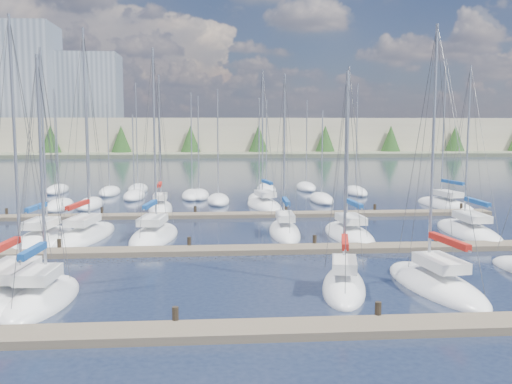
{
  "coord_description": "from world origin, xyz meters",
  "views": [
    {
      "loc": [
        -2.56,
        -18.59,
        7.78
      ],
      "look_at": [
        0.0,
        14.0,
        4.0
      ],
      "focal_mm": 40.0,
      "sensor_mm": 36.0,
      "label": 1
    }
  ],
  "objects": [
    {
      "name": "sailboat_m",
      "position": [
        15.98,
        20.72,
        0.17
      ],
      "size": [
        3.01,
        9.34,
        12.85
      ],
      "rotation": [
        0.0,
        0.0,
        -0.01
      ],
      "color": "white",
      "rests_on": "ground"
    },
    {
      "name": "sailboat_n",
      "position": [
        -7.29,
        34.21,
        0.2
      ],
      "size": [
        2.42,
        7.27,
        13.18
      ],
      "rotation": [
        0.0,
        0.0,
        0.03
      ],
      "color": "white",
      "rests_on": "ground"
    },
    {
      "name": "sailboat_h",
      "position": [
        -13.9,
        20.26,
        0.18
      ],
      "size": [
        3.87,
        8.44,
        13.72
      ],
      "rotation": [
        0.0,
        0.0,
        -0.09
      ],
      "color": "white",
      "rests_on": "ground"
    },
    {
      "name": "sailboat_i",
      "position": [
        -11.36,
        21.36,
        0.19
      ],
      "size": [
        4.1,
        9.75,
        15.24
      ],
      "rotation": [
        0.0,
        0.0,
        -0.15
      ],
      "color": "white",
      "rests_on": "ground"
    },
    {
      "name": "sailboat_r",
      "position": [
        20.0,
        34.48,
        0.19
      ],
      "size": [
        4.08,
        9.53,
        14.92
      ],
      "rotation": [
        0.0,
        0.0,
        0.15
      ],
      "color": "white",
      "rests_on": "ground"
    },
    {
      "name": "sailboat_k",
      "position": [
        2.7,
        21.85,
        0.19
      ],
      "size": [
        2.47,
        8.03,
        12.26
      ],
      "rotation": [
        0.0,
        0.0,
        -0.04
      ],
      "color": "white",
      "rests_on": "ground"
    },
    {
      "name": "dock_mid",
      "position": [
        0.0,
        16.01,
        0.15
      ],
      "size": [
        44.0,
        1.93,
        1.1
      ],
      "color": "#6B5E4C",
      "rests_on": "ground"
    },
    {
      "name": "distant_boats",
      "position": [
        -4.34,
        43.76,
        0.29
      ],
      "size": [
        36.93,
        20.75,
        13.3
      ],
      "color": "#9EA0A5",
      "rests_on": "ground"
    },
    {
      "name": "dock_far",
      "position": [
        0.0,
        30.01,
        0.15
      ],
      "size": [
        44.0,
        1.93,
        1.1
      ],
      "color": "#6B5E4C",
      "rests_on": "ground"
    },
    {
      "name": "sailboat_l",
      "position": [
        7.12,
        20.48,
        0.18
      ],
      "size": [
        3.15,
        8.49,
        12.69
      ],
      "rotation": [
        0.0,
        0.0,
        0.05
      ],
      "color": "white",
      "rests_on": "ground"
    },
    {
      "name": "dock_near",
      "position": [
        0.0,
        2.01,
        0.15
      ],
      "size": [
        44.0,
        1.93,
        1.1
      ],
      "color": "#6B5E4C",
      "rests_on": "ground"
    },
    {
      "name": "sailboat_c",
      "position": [
        -10.09,
        6.62,
        0.18
      ],
      "size": [
        3.0,
        6.95,
        11.63
      ],
      "rotation": [
        0.0,
        0.0,
        -0.07
      ],
      "color": "white",
      "rests_on": "ground"
    },
    {
      "name": "ground",
      "position": [
        0.0,
        60.0,
        0.0
      ],
      "size": [
        400.0,
        400.0,
        0.0
      ],
      "primitive_type": "plane",
      "color": "#1E273C",
      "rests_on": "ground"
    },
    {
      "name": "sailboat_d",
      "position": [
        3.68,
        7.42,
        0.19
      ],
      "size": [
        3.4,
        6.83,
        11.1
      ],
      "rotation": [
        0.0,
        0.0,
        -0.22
      ],
      "color": "white",
      "rests_on": "ground"
    },
    {
      "name": "sailboat_b",
      "position": [
        -11.67,
        7.73,
        0.17
      ],
      "size": [
        3.88,
        10.23,
        13.57
      ],
      "rotation": [
        0.0,
        0.0,
        -0.08
      ],
      "color": "white",
      "rests_on": "ground"
    },
    {
      "name": "sailboat_p",
      "position": [
        2.51,
        35.86,
        0.18
      ],
      "size": [
        4.04,
        8.55,
        13.91
      ],
      "rotation": [
        0.0,
        0.0,
        0.16
      ],
      "color": "white",
      "rests_on": "ground"
    },
    {
      "name": "shoreline",
      "position": [
        -13.29,
        149.77,
        7.44
      ],
      "size": [
        400.0,
        60.0,
        38.0
      ],
      "color": "#666B51",
      "rests_on": "ground"
    },
    {
      "name": "sailboat_e",
      "position": [
        8.19,
        7.46,
        0.18
      ],
      "size": [
        3.74,
        8.65,
        13.33
      ],
      "rotation": [
        0.0,
        0.0,
        0.13
      ],
      "color": "white",
      "rests_on": "ground"
    },
    {
      "name": "sailboat_j",
      "position": [
        -6.59,
        21.0,
        0.18
      ],
      "size": [
        3.93,
        8.58,
        13.87
      ],
      "rotation": [
        0.0,
        0.0,
        -0.13
      ],
      "color": "white",
      "rests_on": "ground"
    }
  ]
}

